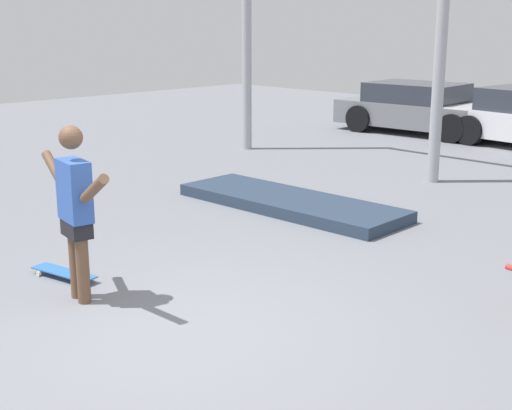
{
  "coord_description": "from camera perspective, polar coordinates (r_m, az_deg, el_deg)",
  "views": [
    {
      "loc": [
        4.71,
        -3.62,
        2.69
      ],
      "look_at": [
        -0.48,
        1.56,
        0.78
      ],
      "focal_mm": 50.0,
      "sensor_mm": 36.0,
      "label": 1
    }
  ],
  "objects": [
    {
      "name": "manual_pad",
      "position": [
        10.49,
        2.72,
        0.21
      ],
      "size": [
        3.62,
        1.24,
        0.17
      ],
      "primitive_type": "cube",
      "rotation": [
        0.0,
        0.0,
        0.03
      ],
      "color": "#28384C",
      "rests_on": "ground_plane"
    },
    {
      "name": "skateboard",
      "position": [
        7.94,
        -15.11,
        -5.25
      ],
      "size": [
        0.85,
        0.36,
        0.08
      ],
      "rotation": [
        0.0,
        0.0,
        0.19
      ],
      "color": "#2D66B2",
      "rests_on": "ground_plane"
    },
    {
      "name": "ground_plane",
      "position": [
        6.52,
        -6.86,
        -9.88
      ],
      "size": [
        36.0,
        36.0,
        0.0
      ],
      "primitive_type": "plane",
      "color": "slate"
    },
    {
      "name": "parked_car_grey",
      "position": [
        18.0,
        12.98,
        7.54
      ],
      "size": [
        4.11,
        2.13,
        1.21
      ],
      "rotation": [
        0.0,
        0.0,
        0.07
      ],
      "color": "slate",
      "rests_on": "ground_plane"
    },
    {
      "name": "skateboarder",
      "position": [
        7.04,
        -14.26,
        -0.03
      ],
      "size": [
        1.5,
        0.35,
        1.74
      ],
      "rotation": [
        0.0,
        0.0,
        -0.17
      ],
      "color": "brown",
      "rests_on": "ground_plane"
    }
  ]
}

